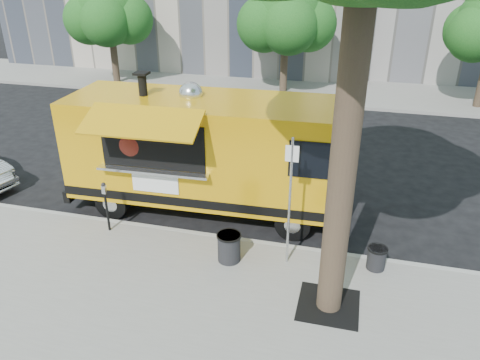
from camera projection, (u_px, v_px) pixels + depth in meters
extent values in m
plane|color=black|center=(238.00, 224.00, 12.38)|extent=(120.00, 120.00, 0.00)
cube|color=gray|center=(184.00, 327.00, 8.87)|extent=(60.00, 6.00, 0.15)
cube|color=#999993|center=(228.00, 240.00, 11.54)|extent=(60.00, 0.14, 0.16)
cube|color=gray|center=(305.00, 90.00, 24.09)|extent=(60.00, 5.00, 0.15)
cylinder|color=#33261C|center=(344.00, 155.00, 7.87)|extent=(0.48, 0.48, 6.50)
cube|color=black|center=(328.00, 305.00, 9.29)|extent=(1.20, 1.20, 0.02)
cylinder|color=#33261C|center=(114.00, 58.00, 24.70)|extent=(0.36, 0.36, 2.60)
sphere|color=#124414|center=(109.00, 11.00, 23.67)|extent=(3.42, 3.42, 3.42)
cylinder|color=#33261C|center=(284.00, 65.00, 23.02)|extent=(0.36, 0.36, 2.60)
sphere|color=#124414|center=(286.00, 14.00, 21.97)|extent=(3.60, 3.60, 3.60)
cylinder|color=silver|center=(290.00, 203.00, 9.96)|extent=(0.06, 0.06, 3.00)
cube|color=white|center=(292.00, 154.00, 9.46)|extent=(0.28, 0.02, 0.35)
cylinder|color=black|center=(107.00, 212.00, 11.59)|extent=(0.06, 0.06, 1.05)
cube|color=silver|center=(104.00, 189.00, 11.32)|extent=(0.10, 0.08, 0.22)
sphere|color=black|center=(103.00, 185.00, 11.26)|extent=(0.11, 0.11, 0.11)
cube|color=#D99A0B|center=(206.00, 147.00, 12.32)|extent=(7.24, 2.67, 2.59)
cube|color=black|center=(208.00, 183.00, 12.79)|extent=(7.26, 2.69, 0.24)
cube|color=black|center=(343.00, 206.00, 12.20)|extent=(0.26, 2.31, 0.33)
cube|color=black|center=(87.00, 180.00, 13.63)|extent=(0.26, 2.31, 0.33)
cube|color=black|center=(347.00, 143.00, 11.44)|extent=(0.12, 1.94, 1.05)
cylinder|color=black|center=(293.00, 223.00, 11.57)|extent=(0.89, 0.34, 0.88)
cylinder|color=black|center=(301.00, 187.00, 13.35)|extent=(0.89, 0.34, 0.88)
cylinder|color=black|center=(113.00, 202.00, 12.52)|extent=(0.89, 0.34, 0.88)
cylinder|color=black|center=(143.00, 171.00, 14.29)|extent=(0.89, 0.34, 0.88)
cube|color=black|center=(153.00, 145.00, 11.33)|extent=(2.65, 0.27, 1.16)
cube|color=silver|center=(153.00, 171.00, 11.46)|extent=(2.85, 0.45, 0.06)
cube|color=#D99A0B|center=(141.00, 122.00, 10.48)|extent=(2.78, 1.13, 0.46)
cube|color=white|center=(155.00, 182.00, 11.68)|extent=(1.21, 0.08, 0.55)
cylinder|color=black|center=(143.00, 85.00, 11.96)|extent=(0.22, 0.22, 0.61)
sphere|color=silver|center=(191.00, 94.00, 12.01)|extent=(0.62, 0.62, 0.62)
sphere|color=maroon|center=(135.00, 141.00, 11.72)|extent=(0.93, 0.93, 0.93)
cylinder|color=#FF590C|center=(132.00, 149.00, 11.58)|extent=(0.38, 0.14, 0.37)
cylinder|color=black|center=(376.00, 258.00, 10.28)|extent=(0.41, 0.41, 0.53)
cylinder|color=black|center=(378.00, 249.00, 10.17)|extent=(0.44, 0.44, 0.04)
cylinder|color=black|center=(229.00, 247.00, 10.53)|extent=(0.51, 0.51, 0.67)
cylinder|color=black|center=(229.00, 235.00, 10.39)|extent=(0.56, 0.56, 0.04)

